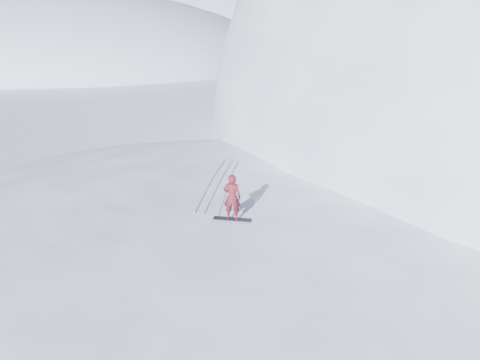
# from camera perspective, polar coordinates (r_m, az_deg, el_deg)

# --- Properties ---
(ground) EXTENTS (400.00, 400.00, 0.00)m
(ground) POSITION_cam_1_polar(r_m,az_deg,el_deg) (15.41, -2.15, -15.19)
(ground) COLOR white
(ground) RESTS_ON ground
(near_ridge) EXTENTS (36.00, 28.00, 4.80)m
(near_ridge) POSITION_cam_1_polar(r_m,az_deg,el_deg) (17.59, 4.04, -9.99)
(near_ridge) COLOR white
(near_ridge) RESTS_ON ground
(peak_shoulder) EXTENTS (28.00, 24.00, 18.00)m
(peak_shoulder) POSITION_cam_1_polar(r_m,az_deg,el_deg) (33.54, 25.69, 3.75)
(peak_shoulder) COLOR white
(peak_shoulder) RESTS_ON ground
(far_ridge_c) EXTENTS (140.00, 90.00, 36.00)m
(far_ridge_c) POSITION_cam_1_polar(r_m,az_deg,el_deg) (129.63, -4.24, 17.97)
(far_ridge_c) COLOR white
(far_ridge_c) RESTS_ON ground
(wind_bumps) EXTENTS (16.00, 14.40, 1.00)m
(wind_bumps) POSITION_cam_1_polar(r_m,az_deg,el_deg) (17.20, -1.75, -10.76)
(wind_bumps) COLOR white
(wind_bumps) RESTS_ON ground
(snowboard) EXTENTS (1.37, 0.40, 0.02)m
(snowboard) POSITION_cam_1_polar(r_m,az_deg,el_deg) (15.07, -1.04, -5.22)
(snowboard) COLOR black
(snowboard) RESTS_ON near_ridge
(snowboarder) EXTENTS (0.65, 0.47, 1.67)m
(snowboarder) POSITION_cam_1_polar(r_m,az_deg,el_deg) (14.70, -1.06, -2.29)
(snowboarder) COLOR maroon
(snowboarder) RESTS_ON snowboard
(board_tracks) EXTENTS (1.83, 5.95, 0.04)m
(board_tracks) POSITION_cam_1_polar(r_m,az_deg,el_deg) (18.14, -2.85, -0.30)
(board_tracks) COLOR silver
(board_tracks) RESTS_ON ground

